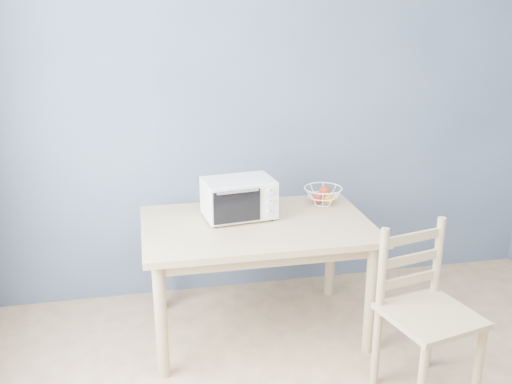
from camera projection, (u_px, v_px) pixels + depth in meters
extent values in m
cube|color=slate|center=(278.00, 114.00, 3.99)|extent=(4.00, 0.01, 2.60)
cube|color=tan|center=(257.00, 226.00, 3.51)|extent=(1.40, 0.90, 0.04)
cylinder|color=tan|center=(161.00, 321.00, 3.17)|extent=(0.07, 0.07, 0.71)
cylinder|color=tan|center=(371.00, 299.00, 3.41)|extent=(0.07, 0.07, 0.71)
cylinder|color=tan|center=(156.00, 264.00, 3.86)|extent=(0.07, 0.07, 0.71)
cylinder|color=tan|center=(331.00, 249.00, 4.09)|extent=(0.07, 0.07, 0.71)
cube|color=beige|center=(239.00, 198.00, 3.55)|extent=(0.46, 0.34, 0.24)
cube|color=black|center=(230.00, 199.00, 3.53)|extent=(0.31, 0.28, 0.19)
cube|color=black|center=(237.00, 207.00, 3.40)|extent=(0.29, 0.05, 0.20)
cylinder|color=silver|center=(238.00, 192.00, 3.35)|extent=(0.26, 0.05, 0.01)
cube|color=beige|center=(269.00, 202.00, 3.47)|extent=(0.12, 0.02, 0.22)
cylinder|color=black|center=(216.00, 226.00, 3.44)|extent=(0.02, 0.02, 0.01)
cylinder|color=black|center=(272.00, 219.00, 3.55)|extent=(0.02, 0.02, 0.01)
cylinder|color=black|center=(207.00, 214.00, 3.63)|extent=(0.02, 0.02, 0.01)
cylinder|color=black|center=(260.00, 208.00, 3.75)|extent=(0.02, 0.02, 0.01)
cylinder|color=silver|center=(270.00, 192.00, 3.44)|extent=(0.04, 0.02, 0.04)
cylinder|color=silver|center=(270.00, 203.00, 3.46)|extent=(0.04, 0.02, 0.04)
cylinder|color=silver|center=(270.00, 213.00, 3.48)|extent=(0.04, 0.02, 0.04)
torus|color=white|center=(323.00, 188.00, 3.79)|extent=(0.33, 0.33, 0.01)
torus|color=white|center=(323.00, 196.00, 3.81)|extent=(0.25, 0.25, 0.01)
torus|color=white|center=(323.00, 204.00, 3.83)|extent=(0.15, 0.15, 0.01)
sphere|color=red|center=(317.00, 198.00, 3.82)|extent=(0.08, 0.08, 0.08)
sphere|color=#C08016|center=(329.00, 199.00, 3.80)|extent=(0.08, 0.08, 0.08)
sphere|color=#F1BA5D|center=(321.00, 196.00, 3.86)|extent=(0.08, 0.08, 0.08)
sphere|color=red|center=(325.00, 191.00, 3.79)|extent=(0.07, 0.07, 0.07)
cube|color=tan|center=(430.00, 315.00, 2.98)|extent=(0.52, 0.52, 0.03)
cylinder|color=tan|center=(479.00, 367.00, 2.97)|extent=(0.05, 0.05, 0.47)
cylinder|color=tan|center=(376.00, 347.00, 3.15)|extent=(0.05, 0.05, 0.47)
cylinder|color=tan|center=(430.00, 331.00, 3.29)|extent=(0.05, 0.05, 0.47)
cylinder|color=tan|center=(382.00, 270.00, 3.00)|extent=(0.05, 0.05, 0.47)
cylinder|color=tan|center=(438.00, 257.00, 3.15)|extent=(0.05, 0.05, 0.47)
cube|color=tan|center=(409.00, 280.00, 3.10)|extent=(0.37, 0.10, 0.05)
cube|color=tan|center=(411.00, 259.00, 3.06)|extent=(0.37, 0.10, 0.05)
cube|color=tan|center=(413.00, 238.00, 3.02)|extent=(0.37, 0.10, 0.05)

